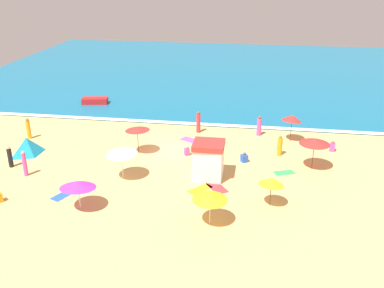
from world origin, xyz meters
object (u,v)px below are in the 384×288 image
object	(u,v)px
beach_umbrella_0	(121,151)
beachgoer_9	(332,147)
beachgoer_7	(244,158)
beach_umbrella_2	(315,141)
lifeguard_cabana	(208,160)
beachgoer_4	(187,151)
beach_umbrella_5	(292,118)
beachgoer_0	(10,157)
beachgoer_2	(280,146)
beach_umbrella_6	(137,128)
beach_umbrella_4	(78,184)
beach_umbrella_3	(210,196)
beach_tent	(27,146)
beach_umbrella_1	(272,181)
beachgoer_8	(198,122)
beachgoer_5	(25,164)
beachgoer_6	(259,126)
small_boat_0	(95,101)
beachgoer_10	(28,129)

from	to	relation	value
beach_umbrella_0	beachgoer_9	xyz separation A→B (m)	(14.99, 7.15, -1.66)
beachgoer_7	beach_umbrella_2	bearing A→B (deg)	-5.14
lifeguard_cabana	beachgoer_4	distance (m)	4.22
beach_umbrella_5	beachgoer_0	xyz separation A→B (m)	(-20.45, -8.27, -1.26)
beach_umbrella_5	beachgoer_7	xyz separation A→B (m)	(-3.63, -4.76, -1.72)
beachgoer_2	beach_umbrella_6	bearing A→B (deg)	-173.28
beach_umbrella_4	beach_umbrella_5	distance (m)	18.54
beach_umbrella_6	beachgoer_2	distance (m)	11.06
beach_umbrella_2	beachgoer_0	world-z (taller)	beach_umbrella_2
beach_umbrella_3	beach_tent	distance (m)	16.84
beach_umbrella_4	beach_umbrella_5	world-z (taller)	beach_umbrella_5
beachgoer_4	beach_umbrella_1	bearing A→B (deg)	-46.79
beach_umbrella_4	beachgoer_8	xyz separation A→B (m)	(5.25, 13.87, -0.76)
beach_umbrella_0	beachgoer_9	distance (m)	16.69
beachgoer_2	beachgoer_4	distance (m)	7.18
beach_umbrella_0	beachgoer_5	xyz separation A→B (m)	(-6.84, -0.61, -1.13)
lifeguard_cabana	beach_tent	distance (m)	14.41
beach_umbrella_2	beachgoer_5	bearing A→B (deg)	-168.05
beachgoer_7	lifeguard_cabana	bearing A→B (deg)	-128.37
beach_umbrella_5	beach_umbrella_0	bearing A→B (deg)	-143.32
beach_umbrella_0	beachgoer_6	distance (m)	13.42
beachgoer_0	beachgoer_4	size ratio (longest dim) A/B	2.01
lifeguard_cabana	beach_umbrella_2	bearing A→B (deg)	19.27
beachgoer_5	beachgoer_0	bearing A→B (deg)	147.40
lifeguard_cabana	beach_umbrella_3	size ratio (longest dim) A/B	0.95
beach_umbrella_3	beach_umbrella_5	bearing A→B (deg)	68.88
beach_umbrella_1	beachgoer_2	xyz separation A→B (m)	(0.79, 7.78, -0.91)
beach_umbrella_3	beach_umbrella_4	bearing A→B (deg)	176.87
beach_umbrella_5	beachgoer_0	world-z (taller)	beach_umbrella_5
lifeguard_cabana	beach_tent	xyz separation A→B (m)	(-14.30, 1.66, -0.62)
beach_umbrella_6	beachgoer_6	bearing A→B (deg)	29.81
small_boat_0	beachgoer_8	bearing A→B (deg)	-28.19
beachgoer_2	beach_umbrella_5	bearing A→B (deg)	72.27
beach_umbrella_6	beachgoer_4	distance (m)	4.19
beachgoer_4	beachgoer_9	bearing A→B (deg)	12.77
beachgoer_2	beachgoer_10	distance (m)	20.90
beach_umbrella_0	beachgoer_9	bearing A→B (deg)	25.48
beach_umbrella_0	beach_umbrella_1	world-z (taller)	beach_umbrella_0
beachgoer_4	beach_umbrella_3	bearing A→B (deg)	-72.80
beach_tent	beachgoer_7	distance (m)	16.72
beachgoer_2	beachgoer_5	distance (m)	18.74
beachgoer_5	small_boat_0	size ratio (longest dim) A/B	0.67
beachgoer_9	beachgoer_7	bearing A→B (deg)	-155.51
beachgoer_0	beach_umbrella_6	bearing A→B (deg)	24.29
beach_tent	beachgoer_9	xyz separation A→B (m)	(23.48, 4.42, -0.35)
beach_umbrella_4	beachgoer_8	distance (m)	14.85
beach_umbrella_2	beachgoer_7	world-z (taller)	beach_umbrella_2
beach_umbrella_1	beachgoer_10	world-z (taller)	beach_umbrella_1
beachgoer_7	beachgoer_8	bearing A→B (deg)	127.48
beachgoer_4	beach_umbrella_2	bearing A→B (deg)	-6.05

